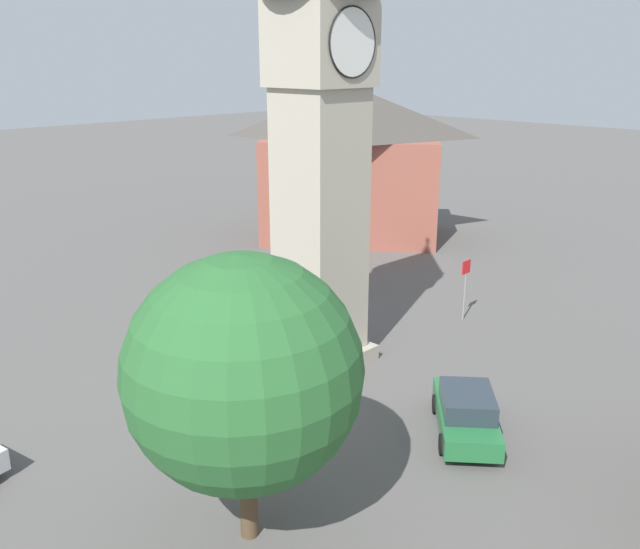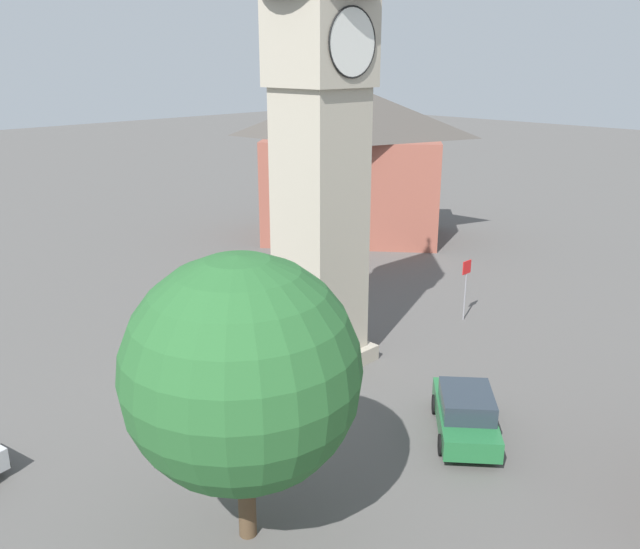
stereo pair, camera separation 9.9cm
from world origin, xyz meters
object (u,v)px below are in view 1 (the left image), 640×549
(clock_tower, at_px, (320,68))
(road_sign, at_px, (465,280))
(car_blue_kerb, at_px, (289,267))
(pedestrian, at_px, (164,322))
(building_shop_left, at_px, (351,162))
(tree, at_px, (244,372))
(car_silver_kerb, at_px, (466,412))

(clock_tower, distance_m, road_sign, 11.95)
(car_blue_kerb, bearing_deg, pedestrian, -164.69)
(building_shop_left, bearing_deg, tree, -142.49)
(clock_tower, bearing_deg, pedestrian, 122.09)
(building_shop_left, relative_size, road_sign, 4.85)
(car_silver_kerb, distance_m, road_sign, 9.97)
(clock_tower, xyz_separation_m, tree, (-8.46, -5.93, -6.53))
(clock_tower, distance_m, building_shop_left, 20.14)
(car_silver_kerb, bearing_deg, building_shop_left, 50.81)
(clock_tower, distance_m, car_blue_kerb, 14.29)
(pedestrian, height_order, building_shop_left, building_shop_left)
(clock_tower, height_order, tree, clock_tower)
(car_silver_kerb, bearing_deg, tree, 171.28)
(road_sign, bearing_deg, clock_tower, 167.73)
(pedestrian, bearing_deg, building_shop_left, 19.35)
(car_silver_kerb, height_order, pedestrian, pedestrian)
(pedestrian, bearing_deg, car_silver_kerb, -77.49)
(car_silver_kerb, height_order, road_sign, road_sign)
(clock_tower, bearing_deg, car_silver_kerb, -95.42)
(car_blue_kerb, distance_m, road_sign, 9.98)
(car_silver_kerb, relative_size, building_shop_left, 0.31)
(car_blue_kerb, xyz_separation_m, pedestrian, (-9.28, -2.54, 0.25))
(car_blue_kerb, height_order, building_shop_left, building_shop_left)
(pedestrian, xyz_separation_m, building_shop_left, (18.45, 6.48, 3.94))
(building_shop_left, bearing_deg, car_silver_kerb, -129.19)
(road_sign, bearing_deg, car_silver_kerb, -146.40)
(pedestrian, bearing_deg, road_sign, -33.11)
(tree, height_order, road_sign, tree)
(car_silver_kerb, bearing_deg, car_blue_kerb, 67.01)
(building_shop_left, bearing_deg, pedestrian, -160.65)
(tree, xyz_separation_m, building_shop_left, (23.42, 17.98, 0.48))
(building_shop_left, bearing_deg, car_blue_kerb, -156.75)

